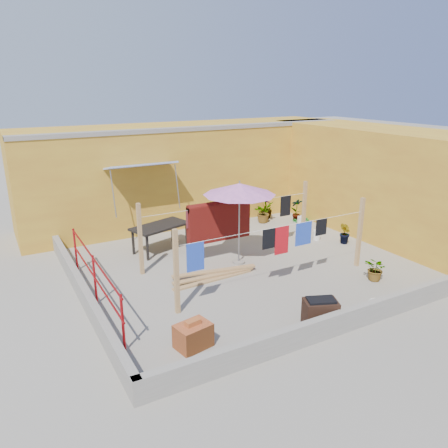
{
  "coord_description": "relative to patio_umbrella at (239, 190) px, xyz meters",
  "views": [
    {
      "loc": [
        -5.54,
        -8.81,
        4.46
      ],
      "look_at": [
        -0.47,
        0.3,
        1.11
      ],
      "focal_mm": 35.0,
      "sensor_mm": 36.0,
      "label": 1
    }
  ],
  "objects": [
    {
      "name": "brick_stack",
      "position": [
        -2.67,
        -2.89,
        -1.74
      ],
      "size": [
        0.68,
        0.55,
        0.53
      ],
      "color": "#B05928",
      "rests_on": "ground"
    },
    {
      "name": "parapet_front",
      "position": [
        0.07,
        -3.81,
        -1.75
      ],
      "size": [
        8.3,
        0.16,
        0.44
      ],
      "primitive_type": "cube",
      "color": "gray",
      "rests_on": "ground"
    },
    {
      "name": "green_hose",
      "position": [
        3.76,
        2.12,
        -1.93
      ],
      "size": [
        0.57,
        0.57,
        0.08
      ],
      "color": "#197226",
      "rests_on": "ground"
    },
    {
      "name": "plant_right_a",
      "position": [
        3.64,
        2.24,
        -1.57
      ],
      "size": [
        0.46,
        0.36,
        0.79
      ],
      "primitive_type": "imported",
      "rotation": [
        0.0,
        0.0,
        2.93
      ],
      "color": "#205F1B",
      "rests_on": "ground"
    },
    {
      "name": "water_jug_b",
      "position": [
        3.39,
        1.67,
        -1.8
      ],
      "size": [
        0.24,
        0.24,
        0.37
      ],
      "color": "silver",
      "rests_on": "ground"
    },
    {
      "name": "water_jug_a",
      "position": [
        2.96,
        0.4,
        -1.82
      ],
      "size": [
        0.22,
        0.22,
        0.34
      ],
      "color": "silver",
      "rests_on": "ground"
    },
    {
      "name": "plant_back_b",
      "position": [
        2.89,
        2.97,
        -1.6
      ],
      "size": [
        0.43,
        0.43,
        0.73
      ],
      "primitive_type": "imported",
      "rotation": [
        0.0,
        0.0,
        1.62
      ],
      "color": "#205F1B",
      "rests_on": "ground"
    },
    {
      "name": "ground",
      "position": [
        0.07,
        -0.23,
        -1.97
      ],
      "size": [
        80.0,
        80.0,
        0.0
      ],
      "primitive_type": "plane",
      "color": "#9E998E",
      "rests_on": "ground"
    },
    {
      "name": "lumber_pile",
      "position": [
        -1.0,
        -0.51,
        -1.9
      ],
      "size": [
        2.27,
        0.62,
        0.14
      ],
      "color": "tan",
      "rests_on": "ground"
    },
    {
      "name": "red_railing",
      "position": [
        -3.78,
        -0.43,
        -1.25
      ],
      "size": [
        0.05,
        4.2,
        1.1
      ],
      "color": "#A71016",
      "rests_on": "ground"
    },
    {
      "name": "white_basin",
      "position": [
        1.4,
        -3.43,
        -1.93
      ],
      "size": [
        0.44,
        0.44,
        0.08
      ],
      "color": "silver",
      "rests_on": "ground"
    },
    {
      "name": "brazier",
      "position": [
        -0.23,
        -3.43,
        -1.69
      ],
      "size": [
        0.75,
        0.63,
        0.57
      ],
      "color": "black",
      "rests_on": "ground"
    },
    {
      "name": "outdoor_table",
      "position": [
        -1.44,
        1.84,
        -1.29
      ],
      "size": [
        1.76,
        1.24,
        0.75
      ],
      "color": "black",
      "rests_on": "ground"
    },
    {
      "name": "wall_back",
      "position": [
        0.57,
        4.47,
        -0.36
      ],
      "size": [
        11.0,
        3.27,
        3.21
      ],
      "color": "gold",
      "rests_on": "ground"
    },
    {
      "name": "parapet_left",
      "position": [
        -4.01,
        -0.23,
        -1.75
      ],
      "size": [
        0.16,
        7.3,
        0.44
      ],
      "primitive_type": "cube",
      "color": "gray",
      "rests_on": "ground"
    },
    {
      "name": "plant_right_c",
      "position": [
        2.29,
        -2.51,
        -1.68
      ],
      "size": [
        0.5,
        0.57,
        0.59
      ],
      "primitive_type": "imported",
      "rotation": [
        0.0,
        0.0,
        4.8
      ],
      "color": "#205F1B",
      "rests_on": "ground"
    },
    {
      "name": "plant_back_a",
      "position": [
        2.54,
        2.63,
        -1.62
      ],
      "size": [
        0.8,
        0.75,
        0.7
      ],
      "primitive_type": "imported",
      "rotation": [
        0.0,
        0.0,
        0.43
      ],
      "color": "#205F1B",
      "rests_on": "ground"
    },
    {
      "name": "wall_right",
      "position": [
        5.27,
        -0.23,
        -0.37
      ],
      "size": [
        2.4,
        9.0,
        3.2
      ],
      "primitive_type": "cube",
      "color": "gold",
      "rests_on": "ground"
    },
    {
      "name": "patio_umbrella",
      "position": [
        0.0,
        0.0,
        0.0
      ],
      "size": [
        2.15,
        2.15,
        2.19
      ],
      "color": "gray",
      "rests_on": "ground"
    },
    {
      "name": "plant_right_b",
      "position": [
        3.44,
        -0.28,
        -1.64
      ],
      "size": [
        0.4,
        0.44,
        0.65
      ],
      "primitive_type": "imported",
      "rotation": [
        0.0,
        0.0,
        4.34
      ],
      "color": "#205F1B",
      "rests_on": "ground"
    },
    {
      "name": "clothesline_rig",
      "position": [
        -0.21,
        0.34,
        -0.96
      ],
      "size": [
        5.09,
        2.35,
        1.8
      ],
      "color": "tan",
      "rests_on": "ground"
    }
  ]
}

